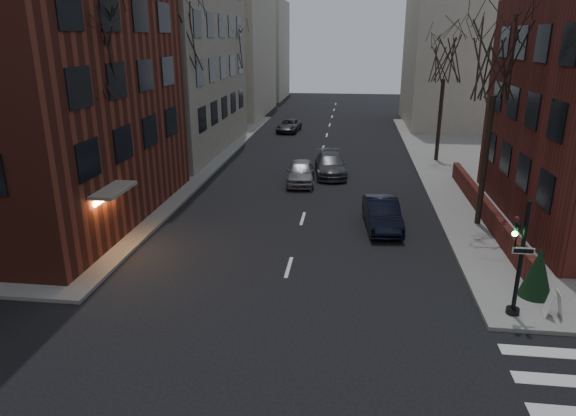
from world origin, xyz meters
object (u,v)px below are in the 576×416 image
Objects in this scene: tree_left_a at (85,51)px; streetlamp_near at (171,122)px; car_lane_silver at (301,172)px; car_lane_far at (289,126)px; traffic_signal at (518,266)px; tree_left_b at (178,38)px; car_lane_gray at (330,165)px; parked_sedan at (382,214)px; evergreen_shrub at (538,272)px; tree_right_b at (445,58)px; streetlamp_far at (242,89)px; tree_right_a at (498,60)px; tree_left_c at (230,48)px; sandwich_board at (554,304)px.

tree_left_a is 9.07m from streetlamp_near.
car_lane_silver reaches higher than car_lane_far.
tree_left_b reaches higher than traffic_signal.
car_lane_gray is (9.21, 5.06, -3.52)m from streetlamp_near.
car_lane_far is at bearing 101.57° from parked_sedan.
car_lane_far is 2.27× the size of evergreen_shrub.
parked_sedan is (-4.79, -14.85, -6.85)m from tree_right_b.
car_lane_far is (-11.80, 34.42, -1.31)m from traffic_signal.
tree_left_a is 15.29m from parked_sedan.
streetlamp_far is at bearing 116.06° from traffic_signal.
tree_right_a is at bearing -56.18° from car_lane_gray.
tree_left_a is 1.06× the size of tree_left_c.
tree_left_b is 16.68m from streetlamp_far.
car_lane_silver is at bearing 144.66° from tree_right_a.
streetlamp_near reaches higher than evergreen_shrub.
tree_left_a is 2.36× the size of car_lane_silver.
sandwich_board is (10.09, -15.78, -0.15)m from car_lane_silver.
streetlamp_near is at bearing -158.08° from car_lane_gray.
car_lane_gray reaches higher than sandwich_board.
car_lane_silver is (-9.60, -7.19, -6.85)m from tree_right_b.
car_lane_gray is 1.14× the size of car_lane_far.
tree_left_a is at bearing -171.28° from parked_sedan.
tree_left_b is 1.11× the size of tree_left_c.
tree_left_b is 5.66× the size of evergreen_shrub.
sandwich_board is at bearing -15.36° from tree_left_a.
tree_left_a is at bearing -90.00° from tree_left_b.
tree_left_a is 1.63× the size of streetlamp_near.
car_lane_far is 36.82m from sandwich_board.
tree_left_a is 1.63× the size of streetlamp_far.
car_lane_silver is at bearing 129.38° from sandwich_board.
tree_left_a reaches higher than sandwich_board.
traffic_signal reaches higher than evergreen_shrub.
evergreen_shrub is (13.00, -33.03, 0.50)m from car_lane_far.
car_lane_far is at bearing 78.55° from streetlamp_near.
traffic_signal is 9.13m from parked_sedan.
streetlamp_near is 1.27× the size of car_lane_gray.
tree_left_b reaches higher than tree_right_b.
tree_right_b is 20.01m from streetlamp_far.
tree_right_b is at bearing 18.82° from tree_left_b.
tree_left_a reaches higher than streetlamp_near.
tree_right_a is 14.01m from car_lane_gray.
tree_right_b reaches higher than car_lane_far.
streetlamp_near is 11.08m from car_lane_gray.
evergreen_shrub is at bearing -58.80° from tree_left_c.
parked_sedan is at bearing -107.88° from tree_right_b.
parked_sedan is (12.81, -22.85, -7.29)m from tree_left_c.
evergreen_shrub reaches higher than car_lane_far.
car_lane_gray is (1.81, 2.25, -0.02)m from car_lane_silver.
car_lane_gray reaches higher than car_lane_far.
tree_left_c is (0.00, 14.00, -0.88)m from tree_left_b.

